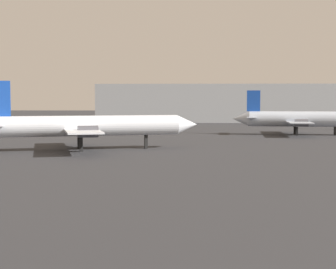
{
  "coord_description": "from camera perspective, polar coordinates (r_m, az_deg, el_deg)",
  "views": [
    {
      "loc": [
        -3.52,
        -12.4,
        6.58
      ],
      "look_at": [
        -5.86,
        43.5,
        2.65
      ],
      "focal_mm": 52.48,
      "sensor_mm": 36.0,
      "label": 1
    }
  ],
  "objects": [
    {
      "name": "airplane_distant",
      "position": [
        65.32,
        -9.43,
        0.99
      ],
      "size": [
        29.32,
        19.15,
        9.01
      ],
      "rotation": [
        0.0,
        0.0,
        0.3
      ],
      "color": "silver",
      "rests_on": "ground_plane"
    },
    {
      "name": "airplane_far_left",
      "position": [
        96.05,
        15.08,
        1.74
      ],
      "size": [
        25.91,
        18.32,
        8.44
      ],
      "rotation": [
        0.0,
        0.0,
        -0.09
      ],
      "color": "#B2BCCC",
      "rests_on": "ground_plane"
    },
    {
      "name": "terminal_building",
      "position": [
        152.11,
        8.38,
        3.62
      ],
      "size": [
        86.16,
        18.42,
        11.31
      ],
      "primitive_type": "cube",
      "color": "#999EA3",
      "rests_on": "ground_plane"
    }
  ]
}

